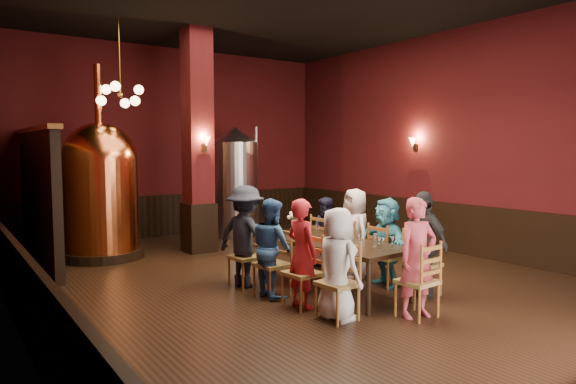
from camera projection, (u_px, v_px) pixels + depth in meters
room at (288, 140)px, 8.24m from camera, size 10.00×10.02×4.50m
wainscot_right at (446, 226)px, 10.61m from camera, size 0.08×9.90×1.00m
wainscot_back at (173, 215)px, 12.46m from camera, size 7.90×0.08×1.00m
wainscot_left at (16, 283)px, 6.15m from camera, size 0.08×9.90×1.00m
column at (198, 141)px, 10.37m from camera, size 0.58×0.58×4.50m
partition at (39, 199)px, 9.15m from camera, size 0.22×3.50×2.40m
pendant_cluster at (120, 95)px, 9.53m from camera, size 0.90×0.90×1.70m
sconce_wall at (416, 144)px, 11.10m from camera, size 0.20×0.20×0.36m
sconce_column at (204, 144)px, 10.13m from camera, size 0.20×0.20×0.36m
dining_table at (331, 245)px, 7.58m from camera, size 1.18×2.47×0.75m
chair_0 at (337, 283)px, 6.29m from camera, size 0.49×0.49×0.92m
person_0 at (337, 264)px, 6.27m from camera, size 0.48×0.71×1.39m
chair_1 at (302, 273)px, 6.81m from camera, size 0.49×0.49×0.92m
person_1 at (302, 253)px, 6.79m from camera, size 0.38×0.55×1.45m
chair_2 at (272, 264)px, 7.32m from camera, size 0.49×0.49×0.92m
person_2 at (272, 247)px, 7.30m from camera, size 0.39×0.71×1.40m
chair_3 at (246, 256)px, 7.84m from camera, size 0.49×0.49×0.92m
person_3 at (245, 236)px, 7.81m from camera, size 0.90×1.14×1.55m
chair_4 at (422, 264)px, 7.35m from camera, size 0.49×0.49×0.92m
person_4 at (423, 243)px, 7.33m from camera, size 0.42×0.90×1.51m
chair_5 at (386, 256)px, 7.87m from camera, size 0.49×0.49×0.92m
person_5 at (386, 242)px, 7.86m from camera, size 0.68×1.32×1.36m
chair_6 at (355, 249)px, 8.39m from camera, size 0.49×0.49×0.92m
person_6 at (355, 233)px, 8.36m from camera, size 0.60×0.79×1.46m
chair_7 at (327, 244)px, 8.91m from camera, size 0.49×0.49×0.92m
person_7 at (327, 234)px, 8.89m from camera, size 0.42×0.66×1.27m
chair_8 at (417, 281)px, 6.40m from camera, size 0.49×0.49×0.92m
person_8 at (418, 258)px, 6.37m from camera, size 0.60×0.44×1.51m
copper_kettle at (101, 189)px, 9.80m from camera, size 1.68×1.68×3.68m
steel_vessel at (236, 182)px, 12.24m from camera, size 1.30×1.30×2.62m
rose_vase at (294, 218)px, 8.40m from camera, size 0.20×0.20×0.33m
wine_glass_0 at (318, 230)px, 7.98m from camera, size 0.07×0.07×0.17m
wine_glass_1 at (375, 239)px, 7.19m from camera, size 0.07×0.07×0.17m
wine_glass_2 at (383, 244)px, 6.87m from camera, size 0.07×0.07×0.17m
wine_glass_3 at (374, 242)px, 7.03m from camera, size 0.07×0.07×0.17m
wine_glass_4 at (392, 243)px, 6.93m from camera, size 0.07×0.07×0.17m
wine_glass_5 at (303, 228)px, 8.20m from camera, size 0.07×0.07×0.17m
wine_glass_6 at (359, 241)px, 7.07m from camera, size 0.07×0.07×0.17m
wine_glass_7 at (326, 240)px, 7.16m from camera, size 0.07×0.07×0.17m
wine_glass_8 at (379, 244)px, 6.84m from camera, size 0.07×0.07×0.17m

